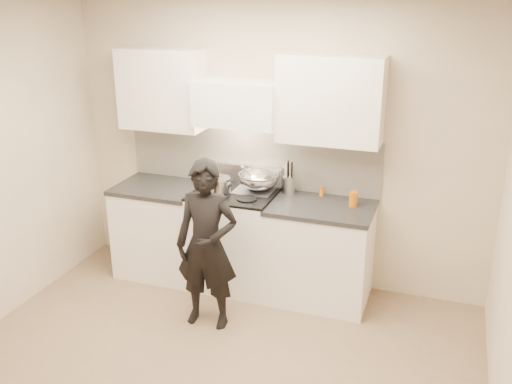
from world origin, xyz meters
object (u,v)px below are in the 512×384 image
utensil_crock (289,184)px  stove (235,238)px  wok (258,179)px  counter_right (320,252)px  person (207,245)px

utensil_crock → stove: bearing=-156.9°
stove → utensil_crock: utensil_crock is taller
wok → stove: bearing=-151.3°
counter_right → utensil_crock: size_ratio=2.97×
wok → counter_right: bearing=-9.8°
counter_right → person: size_ratio=0.63×
stove → wok: size_ratio=2.07×
wok → utensil_crock: (0.27, 0.09, -0.04)m
counter_right → wok: wok is taller
utensil_crock → person: 1.06m
person → utensil_crock: bearing=61.0°
counter_right → wok: 0.88m
counter_right → utensil_crock: utensil_crock is taller
stove → utensil_crock: (0.47, 0.20, 0.54)m
counter_right → stove: bearing=-180.0°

